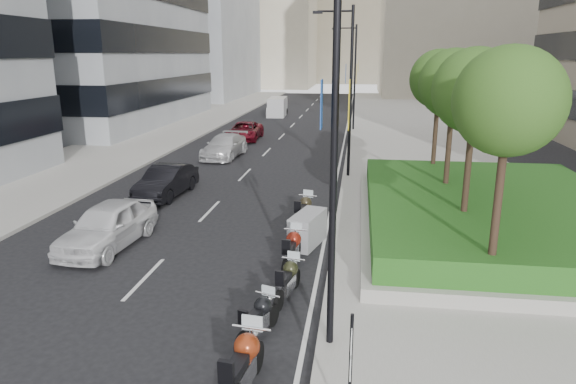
% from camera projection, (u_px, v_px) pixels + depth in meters
% --- Properties ---
extents(ground, '(160.00, 160.00, 0.00)m').
position_uv_depth(ground, '(136.00, 357.00, 11.56)').
color(ground, black).
rests_on(ground, ground).
extents(sidewalk_right, '(10.00, 100.00, 0.15)m').
position_uv_depth(sidewalk_right, '(414.00, 142.00, 39.04)').
color(sidewalk_right, '#9E9B93').
rests_on(sidewalk_right, ground).
extents(sidewalk_left, '(8.00, 100.00, 0.15)m').
position_uv_depth(sidewalk_left, '(151.00, 137.00, 41.82)').
color(sidewalk_left, '#9E9B93').
rests_on(sidewalk_left, ground).
extents(lane_edge, '(0.12, 100.00, 0.01)m').
position_uv_depth(lane_edge, '(344.00, 142.00, 39.76)').
color(lane_edge, silver).
rests_on(lane_edge, ground).
extents(lane_centre, '(0.12, 100.00, 0.01)m').
position_uv_depth(lane_centre, '(278.00, 140.00, 40.45)').
color(lane_centre, silver).
rests_on(lane_centre, ground).
extents(building_cream_left, '(26.00, 24.00, 34.00)m').
position_uv_depth(building_cream_left, '(251.00, 1.00, 105.14)').
color(building_cream_left, '#B7AD93').
rests_on(building_cream_left, ground).
extents(planter, '(10.00, 14.00, 0.40)m').
position_uv_depth(planter, '(492.00, 222.00, 19.71)').
color(planter, '#A4A199').
rests_on(planter, sidewalk_right).
extents(hedge, '(9.40, 13.40, 0.80)m').
position_uv_depth(hedge, '(494.00, 207.00, 19.55)').
color(hedge, '#1E5117').
rests_on(hedge, planter).
extents(tree_0, '(2.80, 2.80, 6.30)m').
position_uv_depth(tree_0, '(509.00, 102.00, 12.84)').
color(tree_0, '#332319').
rests_on(tree_0, planter).
extents(tree_1, '(2.80, 2.80, 6.30)m').
position_uv_depth(tree_1, '(475.00, 91.00, 16.67)').
color(tree_1, '#332319').
rests_on(tree_1, planter).
extents(tree_2, '(2.80, 2.80, 6.30)m').
position_uv_depth(tree_2, '(454.00, 84.00, 20.49)').
color(tree_2, '#332319').
rests_on(tree_2, planter).
extents(tree_3, '(2.80, 2.80, 6.30)m').
position_uv_depth(tree_3, '(439.00, 79.00, 24.32)').
color(tree_3, '#332319').
rests_on(tree_3, planter).
extents(lamp_post_0, '(2.34, 0.45, 9.00)m').
position_uv_depth(lamp_post_0, '(327.00, 130.00, 10.65)').
color(lamp_post_0, black).
rests_on(lamp_post_0, ground).
extents(lamp_post_1, '(2.34, 0.45, 9.00)m').
position_uv_depth(lamp_post_1, '(348.00, 84.00, 26.90)').
color(lamp_post_1, black).
rests_on(lamp_post_1, ground).
extents(lamp_post_2, '(2.34, 0.45, 9.00)m').
position_uv_depth(lamp_post_2, '(353.00, 72.00, 44.12)').
color(lamp_post_2, black).
rests_on(lamp_post_2, ground).
extents(parking_sign, '(0.06, 0.32, 2.50)m').
position_uv_depth(parking_sign, '(350.00, 370.00, 8.63)').
color(parking_sign, black).
rests_on(parking_sign, ground).
extents(motorcycle_1, '(0.82, 2.47, 1.23)m').
position_uv_depth(motorcycle_1, '(243.00, 367.00, 10.06)').
color(motorcycle_1, black).
rests_on(motorcycle_1, ground).
extents(motorcycle_2, '(0.85, 1.91, 0.98)m').
position_uv_depth(motorcycle_2, '(258.00, 319.00, 12.16)').
color(motorcycle_2, black).
rests_on(motorcycle_2, ground).
extents(motorcycle_3, '(0.68, 2.01, 1.01)m').
position_uv_depth(motorcycle_3, '(288.00, 280.00, 14.23)').
color(motorcycle_3, black).
rests_on(motorcycle_3, ground).
extents(motorcycle_4, '(0.76, 2.26, 1.13)m').
position_uv_depth(motorcycle_4, '(292.00, 250.00, 16.23)').
color(motorcycle_4, black).
rests_on(motorcycle_4, ground).
extents(motorcycle_5, '(1.26, 2.08, 1.18)m').
position_uv_depth(motorcycle_5, '(308.00, 229.00, 18.17)').
color(motorcycle_5, black).
rests_on(motorcycle_5, ground).
extents(motorcycle_6, '(0.77, 2.23, 1.12)m').
position_uv_depth(motorcycle_6, '(304.00, 211.00, 20.25)').
color(motorcycle_6, black).
rests_on(motorcycle_6, ground).
extents(car_a, '(2.23, 4.82, 1.60)m').
position_uv_depth(car_a, '(108.00, 225.00, 17.95)').
color(car_a, white).
rests_on(car_a, ground).
extents(car_b, '(1.88, 4.55, 1.47)m').
position_uv_depth(car_b, '(166.00, 181.00, 24.40)').
color(car_b, black).
rests_on(car_b, ground).
extents(car_c, '(2.43, 5.21, 1.47)m').
position_uv_depth(car_c, '(225.00, 146.00, 33.67)').
color(car_c, silver).
rests_on(car_c, ground).
extents(car_d, '(2.45, 5.14, 1.41)m').
position_uv_depth(car_d, '(245.00, 131.00, 40.45)').
color(car_d, '#600B17').
rests_on(car_d, ground).
extents(delivery_van, '(2.02, 4.77, 1.97)m').
position_uv_depth(delivery_van, '(277.00, 108.00, 56.07)').
color(delivery_van, silver).
rests_on(delivery_van, ground).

